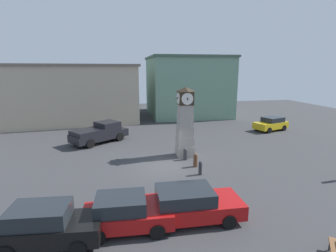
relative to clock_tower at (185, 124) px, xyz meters
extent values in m
plane|color=#38383A|center=(-2.03, -2.11, -2.58)|extent=(69.20, 69.20, 0.00)
cube|color=#9B968C|center=(0.00, 0.00, -2.17)|extent=(1.28, 1.28, 0.82)
cube|color=#9D978D|center=(0.00, 0.00, -1.35)|extent=(1.22, 1.22, 0.82)
cube|color=#9C978C|center=(0.00, 0.00, -0.53)|extent=(1.15, 1.15, 0.82)
cube|color=#9E998F|center=(0.00, 0.00, 0.28)|extent=(1.09, 1.09, 0.82)
cube|color=#9E998E|center=(0.00, 0.00, 1.10)|extent=(1.02, 1.02, 0.82)
cube|color=#2D2316|center=(0.00, 0.00, 2.03)|extent=(1.09, 1.09, 1.04)
cylinder|color=white|center=(0.00, 0.57, 2.03)|extent=(0.90, 0.04, 0.90)
cube|color=black|center=(0.00, 0.60, 2.03)|extent=(0.06, 0.14, 0.19)
cube|color=black|center=(0.00, 0.60, 2.03)|extent=(0.04, 0.33, 0.16)
cylinder|color=white|center=(0.00, -0.57, 2.03)|extent=(0.90, 0.04, 0.90)
cube|color=black|center=(0.00, -0.60, 2.03)|extent=(0.06, 0.10, 0.20)
cube|color=black|center=(0.00, -0.60, 2.03)|extent=(0.04, 0.31, 0.21)
cylinder|color=white|center=(0.57, 0.00, 2.03)|extent=(0.04, 0.90, 0.90)
cube|color=black|center=(0.60, 0.00, 2.03)|extent=(0.08, 0.06, 0.21)
cube|color=black|center=(0.60, 0.00, 2.03)|extent=(0.32, 0.04, 0.18)
cylinder|color=white|center=(-0.57, 0.00, 2.03)|extent=(0.04, 0.90, 0.90)
cube|color=black|center=(-0.60, 0.00, 2.03)|extent=(0.14, 0.06, 0.19)
cube|color=black|center=(-0.60, 0.00, 2.03)|extent=(0.33, 0.04, 0.17)
pyramid|color=#2D2316|center=(0.00, 0.00, 2.71)|extent=(1.15, 1.15, 0.32)
cylinder|color=#333338|center=(-0.21, -1.00, -2.22)|extent=(0.31, 0.31, 0.72)
sphere|color=#333338|center=(-0.21, -1.00, -1.81)|extent=(0.28, 0.28, 0.28)
cylinder|color=brown|center=(0.11, -2.55, -2.18)|extent=(0.30, 0.30, 0.80)
sphere|color=brown|center=(0.11, -2.55, -1.74)|extent=(0.27, 0.27, 0.27)
cylinder|color=#333338|center=(0.00, -3.99, -2.19)|extent=(0.24, 0.24, 0.79)
sphere|color=#333338|center=(0.00, -3.99, -1.75)|extent=(0.22, 0.22, 0.22)
cube|color=black|center=(-8.03, -9.50, -1.94)|extent=(4.20, 2.08, 0.75)
cube|color=#1E2328|center=(-8.33, -9.47, -1.25)|extent=(2.37, 1.78, 0.63)
cylinder|color=black|center=(-6.70, -8.80, -2.26)|extent=(0.66, 0.28, 0.64)
cylinder|color=black|center=(-6.85, -10.43, -2.26)|extent=(0.66, 0.28, 0.64)
cylinder|color=black|center=(-9.21, -8.57, -2.26)|extent=(0.66, 0.28, 0.64)
cube|color=#A51111|center=(-4.95, -9.08, -1.98)|extent=(3.93, 2.01, 0.66)
cube|color=#1E2328|center=(-5.24, -9.06, -1.35)|extent=(2.20, 1.77, 0.60)
cylinder|color=black|center=(-3.71, -8.29, -2.26)|extent=(0.65, 0.26, 0.64)
cylinder|color=black|center=(-3.81, -10.00, -2.26)|extent=(0.65, 0.26, 0.64)
cylinder|color=black|center=(-6.09, -8.16, -2.26)|extent=(0.65, 0.26, 0.64)
cylinder|color=black|center=(-6.18, -9.87, -2.26)|extent=(0.65, 0.26, 0.64)
cube|color=#A51111|center=(-2.04, -8.92, -1.97)|extent=(4.62, 2.12, 0.69)
cube|color=#1E2328|center=(-2.38, -8.91, -1.33)|extent=(2.56, 1.90, 0.59)
cylinder|color=black|center=(-0.60, -8.01, -2.26)|extent=(0.65, 0.24, 0.64)
cylinder|color=black|center=(-0.65, -9.90, -2.26)|extent=(0.65, 0.24, 0.64)
cylinder|color=black|center=(-3.43, -7.93, -2.26)|extent=(0.65, 0.24, 0.64)
cylinder|color=black|center=(-3.48, -9.82, -2.26)|extent=(0.65, 0.24, 0.64)
cube|color=gold|center=(11.69, 6.49, -1.96)|extent=(4.23, 2.86, 0.71)
cube|color=#1E2328|center=(11.97, 6.58, -1.34)|extent=(2.52, 2.20, 0.53)
cylinder|color=black|center=(10.81, 5.32, -2.26)|extent=(0.68, 0.40, 0.64)
cylinder|color=black|center=(10.29, 6.92, -2.26)|extent=(0.68, 0.40, 0.64)
cylinder|color=black|center=(13.09, 6.05, -2.26)|extent=(0.68, 0.40, 0.64)
cylinder|color=black|center=(12.58, 7.65, -2.26)|extent=(0.68, 0.40, 0.64)
cube|color=black|center=(-6.88, 5.26, -1.88)|extent=(5.51, 4.80, 0.70)
cube|color=black|center=(-6.13, 5.81, -1.13)|extent=(2.65, 2.67, 0.80)
cube|color=black|center=(-7.74, 4.63, -1.35)|extent=(3.57, 3.38, 0.36)
cylinder|color=black|center=(-6.17, 6.98, -2.18)|extent=(0.81, 0.70, 0.80)
cylinder|color=black|center=(-5.02, 5.42, -2.18)|extent=(0.81, 0.70, 0.80)
cylinder|color=black|center=(-8.75, 5.10, -2.18)|extent=(0.81, 0.70, 0.80)
cylinder|color=black|center=(-7.60, 3.53, -2.18)|extent=(0.81, 0.70, 0.80)
cylinder|color=#262628|center=(2.53, -11.99, -2.35)|extent=(0.06, 0.06, 0.45)
cube|color=#B7A88E|center=(-10.89, 17.07, 0.95)|extent=(16.89, 12.33, 7.05)
cube|color=#6E6455|center=(-10.89, 17.07, 4.62)|extent=(17.40, 12.70, 0.30)
cube|color=gray|center=(5.33, 19.20, 1.55)|extent=(11.22, 12.14, 8.26)
cube|color=#405849|center=(5.33, 19.20, 5.83)|extent=(11.56, 12.51, 0.30)
camera|label=1|loc=(-5.25, -19.38, 4.24)|focal=28.00mm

